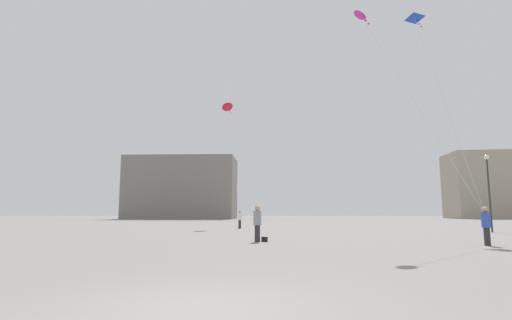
# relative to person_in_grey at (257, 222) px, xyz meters

# --- Properties ---
(ground_plane) EXTENTS (300.00, 300.00, 0.00)m
(ground_plane) POSITION_rel_person_in_grey_xyz_m (-0.34, -13.41, -0.97)
(ground_plane) COLOR gray
(person_in_grey) EXTENTS (0.39, 0.39, 1.78)m
(person_in_grey) POSITION_rel_person_in_grey_xyz_m (0.00, 0.00, 0.00)
(person_in_grey) COLOR #2D2D33
(person_in_grey) RESTS_ON ground_plane
(person_in_blue) EXTENTS (0.37, 0.37, 1.69)m
(person_in_blue) POSITION_rel_person_in_grey_xyz_m (10.08, -1.74, -0.05)
(person_in_blue) COLOR #2D2D33
(person_in_blue) RESTS_ON ground_plane
(person_in_white) EXTENTS (0.36, 0.36, 1.64)m
(person_in_white) POSITION_rel_person_in_grey_xyz_m (-2.20, 16.07, -0.08)
(person_in_white) COLOR #2D2D33
(person_in_white) RESTS_ON ground_plane
(kite_cobalt_delta) EXTENTS (1.31, 9.16, 13.86)m
(kite_cobalt_delta) POSITION_rel_person_in_grey_xyz_m (10.78, 6.54, 13.34)
(kite_cobalt_delta) COLOR blue
(kite_crimson_diamond) EXTENTS (2.35, 3.99, 11.25)m
(kite_crimson_diamond) POSITION_rel_person_in_grey_xyz_m (-3.80, 19.33, 11.08)
(kite_crimson_diamond) COLOR red
(kite_magenta_diamond) EXTENTS (5.17, 1.52, 10.30)m
(kite_magenta_diamond) POSITION_rel_person_in_grey_xyz_m (5.39, -0.64, 10.08)
(kite_magenta_diamond) COLOR #D12899
(building_left_hall) EXTENTS (23.54, 12.41, 13.49)m
(building_left_hall) POSITION_rel_person_in_grey_xyz_m (-19.34, 67.28, 5.77)
(building_left_hall) COLOR gray
(building_left_hall) RESTS_ON ground_plane
(building_centre_hall) EXTENTS (21.13, 12.96, 15.30)m
(building_centre_hall) POSITION_rel_person_in_grey_xyz_m (52.66, 74.32, 6.67)
(building_centre_hall) COLOR #A39984
(building_centre_hall) RESTS_ON ground_plane
(lamppost_east) EXTENTS (0.36, 0.36, 5.65)m
(lamppost_east) POSITION_rel_person_in_grey_xyz_m (16.58, 9.92, 2.75)
(lamppost_east) COLOR #2D2D30
(lamppost_east) RESTS_ON ground_plane
(handbag_beside_flyer) EXTENTS (0.32, 0.33, 0.24)m
(handbag_beside_flyer) POSITION_rel_person_in_grey_xyz_m (0.35, 0.10, -0.85)
(handbag_beside_flyer) COLOR black
(handbag_beside_flyer) RESTS_ON ground_plane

